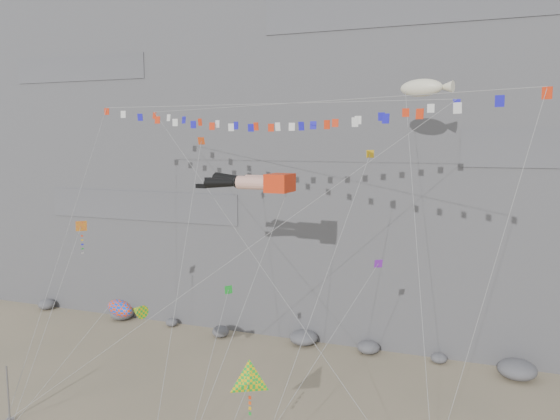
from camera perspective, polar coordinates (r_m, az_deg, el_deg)
name	(u,v)px	position (r m, az deg, el deg)	size (l,w,h in m)	color
cliff	(346,83)	(63.03, 6.94, 13.03)	(80.00, 28.00, 50.00)	slate
talus_boulders	(304,338)	(51.53, 2.49, -13.22)	(60.00, 3.00, 1.20)	slate
anchor_pole_left	(8,394)	(42.34, -26.53, -16.79)	(0.12, 0.12, 3.84)	gray
legs_kite	(254,182)	(37.57, -2.71, 2.91)	(6.97, 14.28, 20.45)	red
flag_banner_upper	(260,104)	(39.57, -2.07, 10.96)	(27.44, 10.95, 27.59)	red
flag_banner_lower	(289,104)	(35.81, 1.00, 11.04)	(28.90, 13.22, 24.08)	red
harlequin_kite	(81,227)	(41.64, -20.09, -1.69)	(1.65, 7.61, 14.20)	red
fish_windsock	(120,308)	(38.26, -16.40, -9.84)	(8.27, 4.38, 10.32)	#EF3E0C
delta_kite	(249,382)	(32.26, -3.21, -17.50)	(2.45, 6.70, 7.76)	#E9B90B
blimp_windsock	(421,88)	(41.21, 14.54, 12.19)	(5.05, 14.49, 26.12)	#F5EDC9
small_kite_a	(200,146)	(39.86, -8.31, 6.64)	(3.71, 13.01, 22.51)	#E94913
small_kite_b	(377,266)	(36.44, 10.07, -5.81)	(6.26, 11.70, 16.25)	#701CA6
small_kite_c	(228,292)	(36.75, -5.46, -8.53)	(2.20, 10.66, 13.35)	#179926
small_kite_d	(368,160)	(36.89, 9.19, 5.21)	(4.27, 13.70, 22.29)	gold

